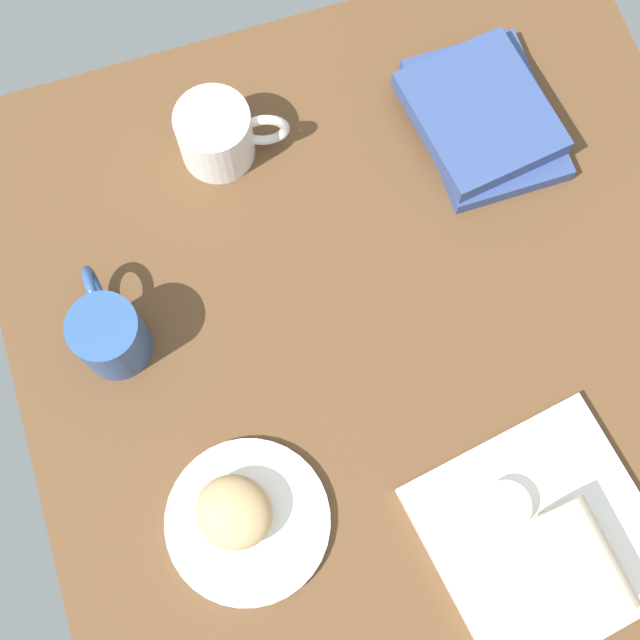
{
  "coord_description": "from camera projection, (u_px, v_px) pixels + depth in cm",
  "views": [
    {
      "loc": [
        -17.09,
        16.86,
        110.43
      ],
      "look_at": [
        11.77,
        7.66,
        7.0
      ],
      "focal_mm": 50.72,
      "sensor_mm": 36.0,
      "label": 1
    }
  ],
  "objects": [
    {
      "name": "dining_table",
      "position": [
        409.0,
        401.0,
        1.1
      ],
      "size": [
        110.0,
        90.0,
        4.0
      ],
      "primitive_type": "cube",
      "color": "brown",
      "rests_on": "ground"
    },
    {
      "name": "round_plate",
      "position": [
        248.0,
        522.0,
        1.03
      ],
      "size": [
        19.01,
        19.01,
        1.4
      ],
      "primitive_type": "cylinder",
      "color": "white",
      "rests_on": "dining_table"
    },
    {
      "name": "scone_pastry",
      "position": [
        234.0,
        512.0,
        1.0
      ],
      "size": [
        11.98,
        11.89,
        5.56
      ],
      "primitive_type": "ellipsoid",
      "rotation": [
        0.0,
        0.0,
        0.68
      ],
      "color": "tan",
      "rests_on": "round_plate"
    },
    {
      "name": "square_plate",
      "position": [
        542.0,
        537.0,
        1.03
      ],
      "size": [
        28.47,
        28.47,
        1.6
      ],
      "primitive_type": "cube",
      "rotation": [
        0.0,
        0.0,
        0.17
      ],
      "color": "white",
      "rests_on": "dining_table"
    },
    {
      "name": "sauce_cup",
      "position": [
        505.0,
        506.0,
        1.02
      ],
      "size": [
        5.66,
        5.66,
        2.37
      ],
      "color": "silver",
      "rests_on": "square_plate"
    },
    {
      "name": "breakfast_wrap",
      "position": [
        585.0,
        560.0,
        0.98
      ],
      "size": [
        13.29,
        7.95,
        6.43
      ],
      "primitive_type": "cylinder",
      "rotation": [
        1.57,
        0.0,
        4.84
      ],
      "color": "beige",
      "rests_on": "square_plate"
    },
    {
      "name": "book_stack",
      "position": [
        483.0,
        116.0,
        1.16
      ],
      "size": [
        21.99,
        18.41,
        5.13
      ],
      "color": "#33477F",
      "rests_on": "dining_table"
    },
    {
      "name": "coffee_mug",
      "position": [
        109.0,
        333.0,
        1.05
      ],
      "size": [
        13.4,
        8.36,
        9.51
      ],
      "color": "#2D518C",
      "rests_on": "dining_table"
    },
    {
      "name": "second_mug",
      "position": [
        218.0,
        134.0,
        1.13
      ],
      "size": [
        9.51,
        14.1,
        8.74
      ],
      "color": "white",
      "rests_on": "dining_table"
    }
  ]
}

